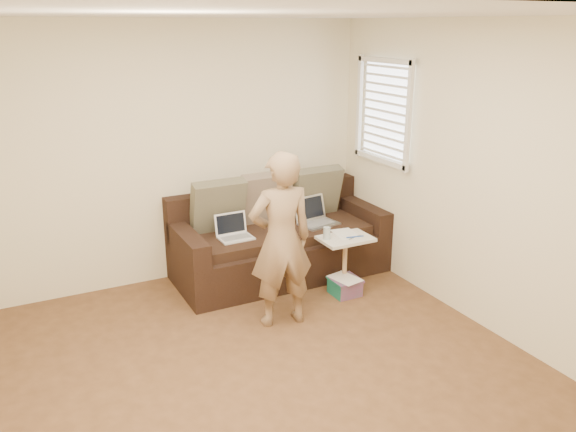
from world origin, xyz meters
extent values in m
plane|color=#50351E|center=(0.00, 0.00, 0.00)|extent=(4.50, 4.50, 0.00)
plane|color=white|center=(0.00, 0.00, 2.60)|extent=(4.50, 4.50, 0.00)
plane|color=#F1E6BC|center=(0.00, 2.25, 1.30)|extent=(4.00, 0.00, 4.00)
plane|color=#F1E6BC|center=(0.00, -2.25, 1.30)|extent=(4.00, 0.00, 4.00)
plane|color=#F1E6BC|center=(2.00, 0.00, 1.30)|extent=(0.00, 4.50, 4.50)
imported|color=olive|center=(0.44, 0.83, 0.78)|extent=(0.61, 0.45, 1.57)
camera|label=1|loc=(-1.62, -3.33, 2.55)|focal=36.19mm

